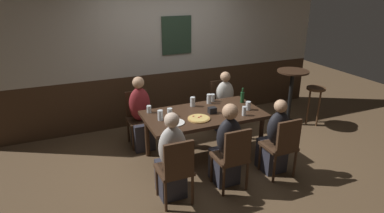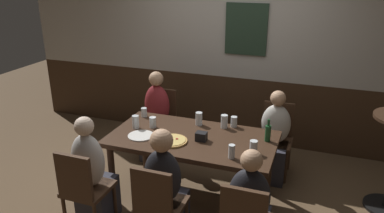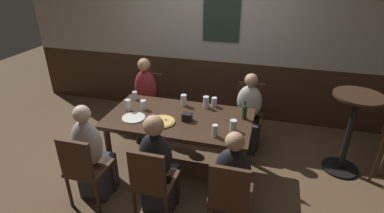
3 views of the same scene
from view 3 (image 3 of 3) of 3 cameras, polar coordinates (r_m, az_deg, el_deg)
name	(u,v)px [view 3 (image 3 of 3)]	position (r m, az deg, el deg)	size (l,w,h in m)	color
ground_plane	(180,167)	(3.99, -2.28, -11.42)	(12.00, 12.00, 0.00)	brown
wall_back	(210,39)	(4.88, 3.43, 12.82)	(6.40, 0.13, 2.60)	#3D2819
dining_table	(179,123)	(3.62, -2.46, -3.12)	(1.74, 0.93, 0.74)	#382316
chair_right_far	(249,111)	(4.34, 10.82, -0.77)	(0.40, 0.40, 0.88)	#422B1C
chair_left_near	(84,167)	(3.37, -19.91, -10.82)	(0.40, 0.40, 0.88)	#422B1C
chair_left_far	(150,99)	(4.68, -8.08, 1.50)	(0.40, 0.40, 0.88)	#422B1C
chair_right_near	(230,195)	(2.88, 7.19, -16.37)	(0.40, 0.40, 0.88)	#422B1C
chair_mid_near	(152,180)	(3.04, -7.59, -13.74)	(0.40, 0.40, 0.88)	#422B1C
person_right_far	(248,118)	(4.21, 10.55, -2.24)	(0.34, 0.37, 1.10)	#2D2D38
person_left_near	(93,159)	(3.48, -18.40, -9.50)	(0.34, 0.37, 1.15)	#2D2D38
person_left_far	(146,103)	(4.54, -8.87, 0.65)	(0.34, 0.37, 1.18)	#2D2D38
person_right_near	(232,186)	(3.03, 7.65, -14.87)	(0.34, 0.37, 1.09)	#2D2D38
person_mid_near	(158,171)	(3.16, -6.44, -12.08)	(0.34, 0.37, 1.15)	#2D2D38
pizza	(161,122)	(3.48, -5.85, -2.87)	(0.32, 0.32, 0.03)	tan
pint_glass_pale	(128,106)	(3.79, -12.12, 0.11)	(0.08, 0.08, 0.15)	silver
highball_clear	(184,101)	(3.84, -1.59, 1.08)	(0.08, 0.08, 0.15)	silver
beer_glass_half	(214,102)	(3.83, 4.25, 0.82)	(0.07, 0.07, 0.12)	silver
pint_glass_amber	(143,105)	(3.79, -9.27, 0.20)	(0.08, 0.08, 0.12)	silver
beer_glass_tall	(135,96)	(4.09, -10.85, 2.03)	(0.07, 0.07, 0.11)	silver
pint_glass_stout	(215,131)	(3.19, 4.37, -4.75)	(0.06, 0.06, 0.14)	silver
tumbler_water	(206,103)	(3.79, 2.68, 0.71)	(0.07, 0.07, 0.15)	silver
tumbler_short	(233,126)	(3.31, 7.88, -3.70)	(0.08, 0.08, 0.13)	silver
beer_bottle_green	(244,112)	(3.56, 9.99, -0.97)	(0.06, 0.06, 0.24)	#194723
plate_white_large	(134,118)	(3.62, -11.09, -2.10)	(0.28, 0.28, 0.01)	white
condiment_caddy	(187,117)	(3.49, -0.96, -1.99)	(0.11, 0.09, 0.09)	black
side_bar_table	(350,128)	(4.08, 28.00, -3.58)	(0.56, 0.56, 1.05)	black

